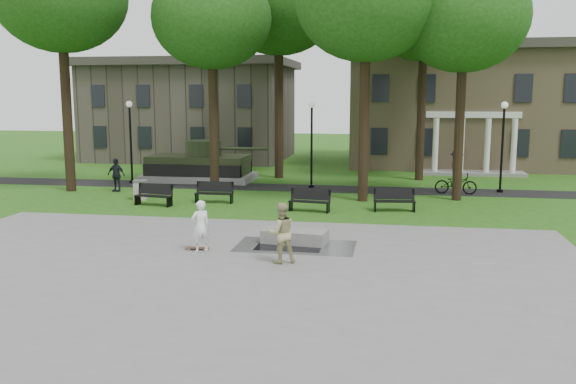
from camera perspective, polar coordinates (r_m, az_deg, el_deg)
name	(u,v)px	position (r m, az deg, el deg)	size (l,w,h in m)	color
ground	(253,238)	(21.87, -3.32, -4.32)	(120.00, 120.00, 0.00)	#284B11
plaza	(213,279)	(17.21, -7.08, -8.07)	(22.00, 16.00, 0.02)	gray
footpath	(302,188)	(33.47, 1.28, 0.37)	(44.00, 2.60, 0.01)	black
building_right	(464,105)	(47.02, 16.14, 7.83)	(17.00, 12.00, 8.60)	#9E8460
building_left	(193,114)	(49.83, -8.93, 7.27)	(15.00, 10.00, 7.20)	#4C443D
tree_1	(212,19)	(32.82, -7.17, 15.81)	(6.20, 6.20, 11.63)	black
tree_2	(366,1)	(29.57, 7.35, 17.27)	(6.60, 6.60, 12.16)	black
tree_3	(464,18)	(30.61, 16.16, 15.35)	(6.00, 6.00, 11.19)	black
tree_4	(279,4)	(37.74, -0.88, 17.18)	(7.20, 7.20, 13.50)	black
tree_5	(424,15)	(37.56, 12.65, 15.89)	(6.40, 6.40, 12.44)	black
lamp_left	(130,135)	(36.27, -14.53, 5.19)	(0.36, 0.36, 4.73)	black
lamp_mid	(312,137)	(33.39, 2.22, 5.16)	(0.36, 0.36, 4.73)	black
lamp_right	(503,139)	(33.60, 19.45, 4.68)	(0.36, 0.36, 4.73)	black
tank_monument	(200,166)	(36.75, -8.27, 2.40)	(7.45, 3.40, 2.40)	gray
puddle	(289,247)	(20.45, 0.05, -5.19)	(2.20, 1.20, 0.00)	black
concrete_block	(295,236)	(21.03, 0.65, -4.17)	(2.20, 1.00, 0.45)	gray
skateboard	(197,249)	(20.37, -8.47, -5.25)	(0.78, 0.20, 0.07)	brown
skateboarder	(201,226)	(19.89, -8.19, -3.18)	(0.62, 0.41, 1.70)	white
friend_watching	(281,233)	(18.40, -0.67, -3.84)	(0.90, 0.70, 1.86)	tan
pedestrian_walker	(116,175)	(33.44, -15.79, 1.55)	(1.04, 0.43, 1.78)	black
cyclist	(456,176)	(32.51, 15.46, 1.44)	(2.14, 1.22, 2.29)	black
park_bench_0	(154,194)	(28.84, -12.43, -0.20)	(1.85, 0.83, 1.00)	black
park_bench_1	(215,192)	(29.10, -6.89, 0.03)	(1.81, 0.57, 1.00)	black
park_bench_2	(310,200)	(26.71, 2.04, -0.72)	(1.85, 0.77, 1.00)	black
park_bench_3	(394,199)	(27.17, 9.93, -0.69)	(1.84, 0.74, 1.00)	black
trash_bin	(141,190)	(30.58, -13.62, 0.20)	(0.79, 0.79, 0.96)	#B2A792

